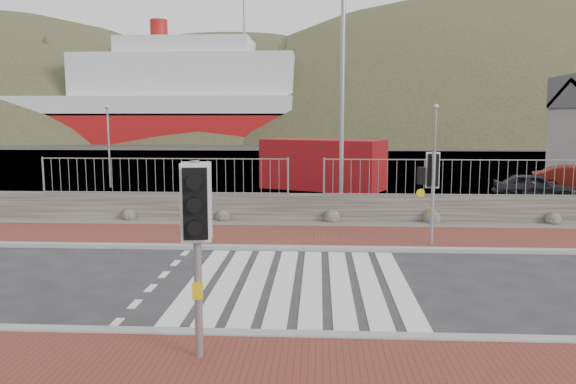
# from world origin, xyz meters

# --- Properties ---
(ground) EXTENTS (220.00, 220.00, 0.00)m
(ground) POSITION_xyz_m (0.00, 0.00, 0.00)
(ground) COLOR #28282B
(ground) RESTS_ON ground
(sidewalk_far) EXTENTS (40.00, 3.00, 0.08)m
(sidewalk_far) POSITION_xyz_m (0.00, 4.50, 0.04)
(sidewalk_far) COLOR brown
(sidewalk_far) RESTS_ON ground
(kerb_near) EXTENTS (40.00, 0.25, 0.12)m
(kerb_near) POSITION_xyz_m (0.00, -3.00, 0.05)
(kerb_near) COLOR gray
(kerb_near) RESTS_ON ground
(kerb_far) EXTENTS (40.00, 0.25, 0.12)m
(kerb_far) POSITION_xyz_m (0.00, 3.00, 0.05)
(kerb_far) COLOR gray
(kerb_far) RESTS_ON ground
(zebra_crossing) EXTENTS (4.62, 5.60, 0.01)m
(zebra_crossing) POSITION_xyz_m (-0.00, 0.00, 0.01)
(zebra_crossing) COLOR silver
(zebra_crossing) RESTS_ON ground
(gravel_strip) EXTENTS (40.00, 1.50, 0.06)m
(gravel_strip) POSITION_xyz_m (0.00, 6.50, 0.03)
(gravel_strip) COLOR #59544C
(gravel_strip) RESTS_ON ground
(stone_wall) EXTENTS (40.00, 0.60, 0.90)m
(stone_wall) POSITION_xyz_m (0.00, 7.30, 0.45)
(stone_wall) COLOR #423C36
(stone_wall) RESTS_ON ground
(railing) EXTENTS (18.07, 0.07, 1.22)m
(railing) POSITION_xyz_m (0.00, 7.15, 1.82)
(railing) COLOR gray
(railing) RESTS_ON stone_wall
(quay) EXTENTS (120.00, 40.00, 0.50)m
(quay) POSITION_xyz_m (0.00, 27.90, 0.00)
(quay) COLOR #4C4C4F
(quay) RESTS_ON ground
(water) EXTENTS (220.00, 50.00, 0.05)m
(water) POSITION_xyz_m (0.00, 62.90, 0.00)
(water) COLOR #3F4C54
(water) RESTS_ON ground
(ferry) EXTENTS (50.00, 16.00, 20.00)m
(ferry) POSITION_xyz_m (-24.65, 67.90, 5.36)
(ferry) COLOR maroon
(ferry) RESTS_ON ground
(hills_backdrop) EXTENTS (254.00, 90.00, 100.00)m
(hills_backdrop) POSITION_xyz_m (6.74, 87.90, -23.05)
(hills_backdrop) COLOR #31341F
(hills_backdrop) RESTS_ON ground
(traffic_signal_near) EXTENTS (0.44, 0.31, 2.89)m
(traffic_signal_near) POSITION_xyz_m (-1.26, -3.88, 2.08)
(traffic_signal_near) COLOR gray
(traffic_signal_near) RESTS_ON ground
(traffic_signal_far) EXTENTS (0.61, 0.23, 2.58)m
(traffic_signal_far) POSITION_xyz_m (3.44, 3.57, 1.87)
(traffic_signal_far) COLOR gray
(traffic_signal_far) RESTS_ON ground
(streetlight) EXTENTS (1.90, 0.25, 8.95)m
(streetlight) POSITION_xyz_m (1.36, 8.10, 5.04)
(streetlight) COLOR gray
(streetlight) RESTS_ON ground
(shipping_container) EXTENTS (6.29, 4.56, 2.42)m
(shipping_container) POSITION_xyz_m (0.63, 15.94, 1.21)
(shipping_container) COLOR maroon
(shipping_container) RESTS_ON ground
(car_a) EXTENTS (3.54, 1.99, 1.14)m
(car_a) POSITION_xyz_m (9.55, 12.65, 0.57)
(car_a) COLOR black
(car_a) RESTS_ON ground
(car_b) EXTENTS (4.02, 2.31, 1.25)m
(car_b) POSITION_xyz_m (12.36, 15.08, 0.63)
(car_b) COLOR #57110C
(car_b) RESTS_ON ground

